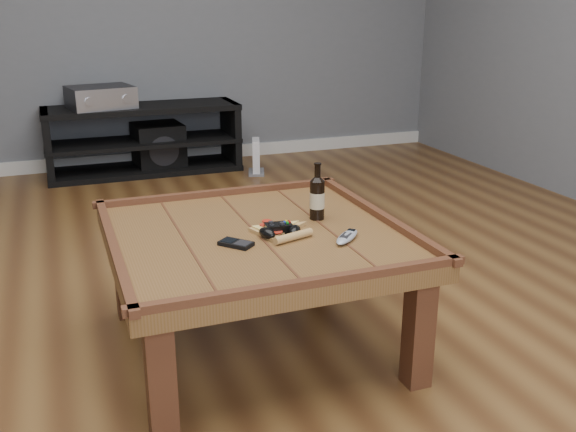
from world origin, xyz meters
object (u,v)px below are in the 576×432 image
object	(u,v)px
beer_bottle	(317,197)
smartphone	(236,243)
game_console	(256,158)
av_receiver	(101,97)
game_controller	(280,230)
media_console	(144,140)
pizza_slice	(278,231)
remote_control	(347,237)
subwoofer	(159,147)
coffee_table	(256,248)

from	to	relation	value
beer_bottle	smartphone	bearing A→B (deg)	-155.74
game_console	av_receiver	bearing A→B (deg)	179.83
beer_bottle	game_console	size ratio (longest dim) A/B	0.82
smartphone	av_receiver	distance (m)	2.85
game_controller	av_receiver	distance (m)	2.83
media_console	pizza_slice	xyz separation A→B (m)	(0.07, -2.79, 0.21)
media_console	remote_control	bearing A→B (deg)	-84.77
smartphone	beer_bottle	bearing A→B (deg)	-17.22
pizza_slice	beer_bottle	bearing A→B (deg)	10.18
game_controller	subwoofer	distance (m)	2.88
media_console	remote_control	distance (m)	2.95
media_console	smartphone	bearing A→B (deg)	-92.00
media_console	av_receiver	xyz separation A→B (m)	(-0.28, -0.01, 0.33)
game_controller	game_console	bearing A→B (deg)	80.01
game_controller	remote_control	world-z (taller)	game_controller
coffee_table	subwoofer	distance (m)	2.81
subwoofer	game_console	bearing A→B (deg)	-34.49
media_console	game_controller	world-z (taller)	media_console
coffee_table	media_console	xyz separation A→B (m)	(0.00, 2.75, -0.15)
beer_bottle	remote_control	size ratio (longest dim) A/B	1.44
pizza_slice	smartphone	bearing A→B (deg)	-177.53
game_controller	remote_control	bearing A→B (deg)	-24.24
coffee_table	beer_bottle	distance (m)	0.30
game_controller	subwoofer	size ratio (longest dim) A/B	0.44
smartphone	game_controller	bearing A→B (deg)	-29.44
media_console	game_controller	xyz separation A→B (m)	(0.07, -2.81, 0.23)
game_console	coffee_table	bearing A→B (deg)	-90.38
beer_bottle	game_controller	xyz separation A→B (m)	(-0.19, -0.13, -0.06)
coffee_table	game_controller	world-z (taller)	game_controller
game_console	subwoofer	bearing A→B (deg)	166.95
remote_control	coffee_table	bearing A→B (deg)	-168.51
beer_bottle	game_console	bearing A→B (deg)	77.82
remote_control	subwoofer	world-z (taller)	remote_control
av_receiver	game_console	distance (m)	1.19
coffee_table	av_receiver	xyz separation A→B (m)	(-0.28, 2.74, 0.18)
coffee_table	remote_control	xyz separation A→B (m)	(0.27, -0.18, 0.07)
game_controller	coffee_table	bearing A→B (deg)	142.90
beer_bottle	game_controller	size ratio (longest dim) A/B	1.29
smartphone	remote_control	size ratio (longest dim) A/B	0.83
coffee_table	subwoofer	size ratio (longest dim) A/B	2.75
subwoofer	game_console	distance (m)	0.76
beer_bottle	remote_control	world-z (taller)	beer_bottle
coffee_table	av_receiver	bearing A→B (deg)	95.82
media_console	subwoofer	bearing A→B (deg)	22.97
pizza_slice	subwoofer	bearing A→B (deg)	71.51
remote_control	game_console	xyz separation A→B (m)	(0.50, 2.59, -0.34)
remote_control	smartphone	bearing A→B (deg)	-147.12
coffee_table	pizza_slice	size ratio (longest dim) A/B	3.30
pizza_slice	remote_control	size ratio (longest dim) A/B	2.12
beer_bottle	av_receiver	xyz separation A→B (m)	(-0.54, 2.68, 0.04)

